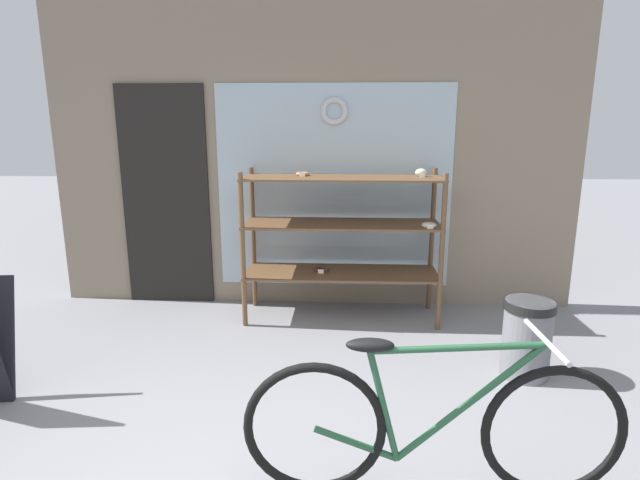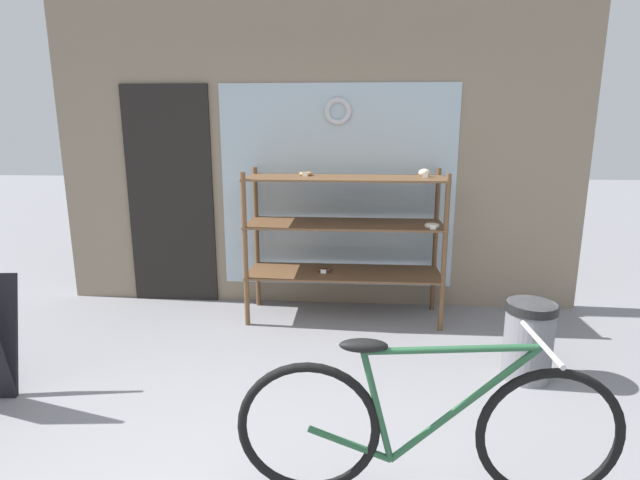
# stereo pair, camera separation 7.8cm
# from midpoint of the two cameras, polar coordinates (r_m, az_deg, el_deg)

# --- Properties ---
(storefront_facade) EXTENTS (4.98, 0.13, 3.54)m
(storefront_facade) POSITION_cam_midpoint_polar(r_m,az_deg,el_deg) (4.76, -1.80, 12.89)
(storefront_facade) COLOR gray
(storefront_facade) RESTS_ON ground_plane
(display_case) EXTENTS (1.73, 0.55, 1.36)m
(display_case) POSITION_cam_midpoint_polar(r_m,az_deg,el_deg) (4.43, 2.10, 1.33)
(display_case) COLOR brown
(display_case) RESTS_ON ground_plane
(bicycle) EXTENTS (1.79, 0.46, 0.81)m
(bicycle) POSITION_cam_midpoint_polar(r_m,az_deg,el_deg) (2.52, 11.77, -20.06)
(bicycle) COLOR black
(bicycle) RESTS_ON ground_plane
(trash_bin) EXTENTS (0.35, 0.35, 0.55)m
(trash_bin) POSITION_cam_midpoint_polar(r_m,az_deg,el_deg) (3.79, 22.02, -10.05)
(trash_bin) COLOR slate
(trash_bin) RESTS_ON ground_plane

